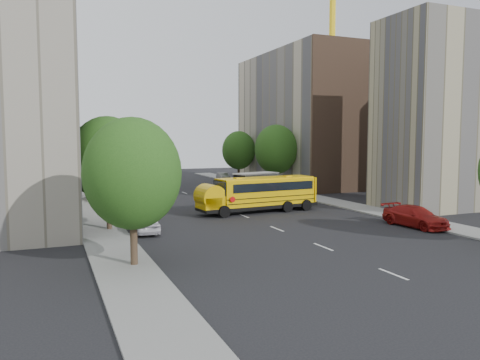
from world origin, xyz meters
TOP-DOWN VIEW (x-y plane):
  - ground at (0.00, 0.00)m, footprint 120.00×120.00m
  - sidewalk_left at (-11.50, 5.00)m, footprint 3.00×80.00m
  - sidewalk_right at (11.50, 5.00)m, footprint 3.00×80.00m
  - lane_markings at (0.00, 10.00)m, footprint 0.15×64.00m
  - building_left_cream at (-18.00, 6.00)m, footprint 10.00×26.00m
  - building_left_redbrick at (-18.00, 28.00)m, footprint 10.00×15.00m
  - building_right_near at (18.00, -4.50)m, footprint 10.00×7.00m
  - building_right_far at (18.00, 20.00)m, footprint 10.00×22.00m
  - building_right_sidewall at (18.00, 9.00)m, footprint 10.10×0.30m
  - tower_crane at (30.25, 28.00)m, footprint 28.50×1.20m
  - street_tree_0 at (-11.00, -14.00)m, footprint 4.80×4.80m
  - street_tree_1 at (-11.00, -4.00)m, footprint 5.12×5.12m
  - street_tree_2 at (-11.00, 14.00)m, footprint 4.99×4.99m
  - street_tree_4 at (11.00, 14.00)m, footprint 5.25×5.25m
  - street_tree_5 at (11.00, 26.00)m, footprint 4.86×4.86m
  - school_bus at (1.90, -0.51)m, footprint 11.09×3.57m
  - safari_truck at (5.77, 9.07)m, footprint 6.60×3.90m
  - parked_car_0 at (-8.80, -5.76)m, footprint 1.96×4.23m
  - parked_car_1 at (-9.55, 11.94)m, footprint 1.63×4.66m
  - parked_car_2 at (-8.80, 20.38)m, footprint 2.55×5.03m
  - parked_car_3 at (9.60, -11.08)m, footprint 2.53×5.34m
  - parked_car_5 at (9.60, 28.73)m, footprint 1.72×3.99m

SIDE VIEW (x-z plane):
  - ground at x=0.00m, z-range 0.00..0.00m
  - lane_markings at x=0.00m, z-range 0.00..0.01m
  - sidewalk_left at x=-11.50m, z-range 0.00..0.12m
  - sidewalk_right at x=11.50m, z-range 0.00..0.12m
  - parked_car_5 at x=9.60m, z-range 0.00..1.28m
  - parked_car_2 at x=-8.80m, z-range 0.00..1.36m
  - parked_car_0 at x=-8.80m, z-range 0.00..1.40m
  - parked_car_3 at x=9.60m, z-range 0.00..1.50m
  - parked_car_1 at x=-9.55m, z-range 0.00..1.53m
  - safari_truck at x=5.77m, z-range 0.08..2.75m
  - school_bus at x=1.90m, z-range 0.18..3.25m
  - street_tree_0 at x=-11.00m, z-range 0.94..8.35m
  - street_tree_5 at x=11.00m, z-range 0.95..8.46m
  - street_tree_2 at x=-11.00m, z-range 0.97..8.68m
  - street_tree_1 at x=-11.00m, z-range 1.00..8.90m
  - street_tree_4 at x=11.00m, z-range 1.02..9.13m
  - building_left_redbrick at x=-18.00m, z-range 0.00..13.00m
  - building_right_near at x=18.00m, z-range 0.00..17.00m
  - building_right_far at x=18.00m, z-range 0.00..18.00m
  - building_right_sidewall at x=18.00m, z-range 0.00..18.00m
  - building_left_cream at x=-18.00m, z-range 0.00..20.00m
  - tower_crane at x=30.25m, z-range 6.60..42.35m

